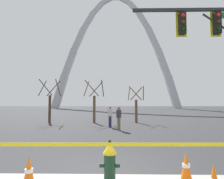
# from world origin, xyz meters

# --- Properties ---
(ground_plane) EXTENTS (240.00, 240.00, 0.00)m
(ground_plane) POSITION_xyz_m (0.00, 0.00, 0.00)
(ground_plane) COLOR #333335
(fire_hydrant) EXTENTS (0.46, 0.48, 0.99)m
(fire_hydrant) POSITION_xyz_m (0.11, -0.73, 0.47)
(fire_hydrant) COLOR black
(fire_hydrant) RESTS_ON ground
(caution_tape_barrier) EXTENTS (6.25, 0.17, 1.01)m
(caution_tape_barrier) POSITION_xyz_m (-0.27, -0.96, 0.71)
(caution_tape_barrier) COLOR #232326
(caution_tape_barrier) RESTS_ON ground
(traffic_cone_by_hydrant) EXTENTS (0.36, 0.36, 0.73)m
(traffic_cone_by_hydrant) POSITION_xyz_m (1.83, -0.66, 0.36)
(traffic_cone_by_hydrant) COLOR black
(traffic_cone_by_hydrant) RESTS_ON ground
(traffic_cone_mid_sidewalk) EXTENTS (0.36, 0.36, 0.73)m
(traffic_cone_mid_sidewalk) POSITION_xyz_m (-1.57, -1.11, 0.36)
(traffic_cone_mid_sidewalk) COLOR black
(traffic_cone_mid_sidewalk) RESTS_ON ground
(traffic_signal_gantry) EXTENTS (5.02, 0.44, 6.00)m
(traffic_signal_gantry) POSITION_xyz_m (4.58, 2.87, 4.07)
(traffic_signal_gantry) COLOR #232326
(traffic_signal_gantry) RESTS_ON ground
(monument_arch) EXTENTS (42.65, 2.21, 38.38)m
(monument_arch) POSITION_xyz_m (-0.00, 64.79, 16.80)
(monument_arch) COLOR #B2B5BC
(monument_arch) RESTS_ON ground
(tree_far_left) EXTENTS (1.86, 1.87, 4.03)m
(tree_far_left) POSITION_xyz_m (-6.04, 14.37, 1.79)
(tree_far_left) COLOR #473323
(tree_far_left) RESTS_ON ground
(tree_left_mid) EXTENTS (1.81, 1.82, 3.92)m
(tree_left_mid) POSITION_xyz_m (-1.81, 14.04, 1.74)
(tree_left_mid) COLOR brown
(tree_left_mid) RESTS_ON ground
(tree_center_left) EXTENTS (1.57, 1.58, 3.37)m
(tree_center_left) POSITION_xyz_m (2.08, 14.29, 1.49)
(tree_center_left) COLOR brown
(tree_center_left) RESTS_ON ground
(pedestrian_walking_left) EXTENTS (0.33, 0.39, 1.59)m
(pedestrian_walking_left) POSITION_xyz_m (0.41, 8.83, 0.82)
(pedestrian_walking_left) COLOR brown
(pedestrian_walking_left) RESTS_ON ground
(pedestrian_standing_center) EXTENTS (0.36, 0.39, 1.59)m
(pedestrian_standing_center) POSITION_xyz_m (-0.24, 10.58, 0.82)
(pedestrian_standing_center) COLOR #232847
(pedestrian_standing_center) RESTS_ON ground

